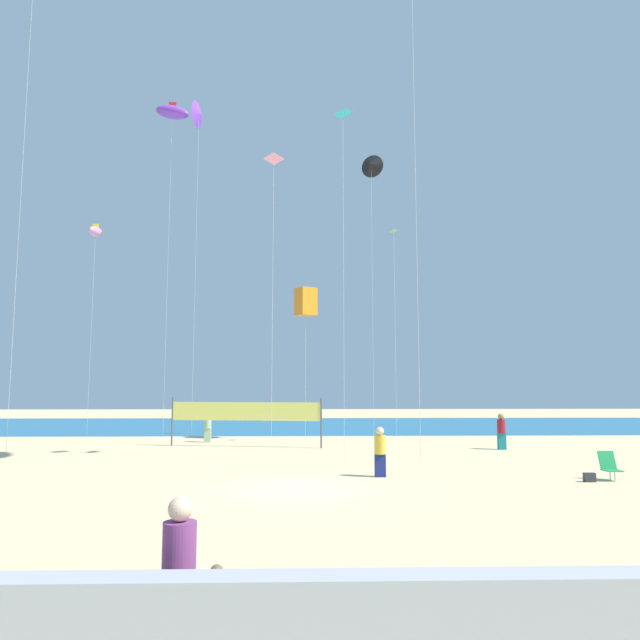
% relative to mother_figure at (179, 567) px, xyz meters
% --- Properties ---
extents(ground_plane, '(120.00, 120.00, 0.00)m').
position_rel_mother_figure_xyz_m(ground_plane, '(1.21, 10.60, -0.90)').
color(ground_plane, '#D1BC89').
extents(ocean_band, '(120.00, 20.00, 0.01)m').
position_rel_mother_figure_xyz_m(ocean_band, '(1.21, 38.79, -0.90)').
color(ocean_band, '#1E6B99').
rests_on(ocean_band, ground).
extents(boardwalk_ledge, '(28.00, 0.44, 1.07)m').
position_rel_mother_figure_xyz_m(boardwalk_ledge, '(1.21, -0.89, -0.37)').
color(boardwalk_ledge, '#A8A8AD').
rests_on(boardwalk_ledge, ground).
extents(mother_figure, '(0.39, 0.39, 1.69)m').
position_rel_mother_figure_xyz_m(mother_figure, '(0.00, 0.00, 0.00)').
color(mother_figure, white).
rests_on(mother_figure, ground).
extents(toddler_figure, '(0.21, 0.21, 0.91)m').
position_rel_mother_figure_xyz_m(toddler_figure, '(0.42, 0.07, -0.42)').
color(toddler_figure, '#EA7260').
rests_on(toddler_figure, ground).
extents(beachgoer_mustard_shirt, '(0.37, 0.37, 1.62)m').
position_rel_mother_figure_xyz_m(beachgoer_mustard_shirt, '(3.96, 12.72, -0.04)').
color(beachgoer_mustard_shirt, navy).
rests_on(beachgoer_mustard_shirt, ground).
extents(beachgoer_maroon_shirt, '(0.38, 0.38, 1.68)m').
position_rel_mother_figure_xyz_m(beachgoer_maroon_shirt, '(10.77, 20.97, -0.01)').
color(beachgoer_maroon_shirt, '#19727A').
rests_on(beachgoer_maroon_shirt, ground).
extents(beachgoer_sage_shirt, '(0.37, 0.37, 1.62)m').
position_rel_mother_figure_xyz_m(beachgoer_sage_shirt, '(-3.67, 25.00, -0.04)').
color(beachgoer_sage_shirt, '#99B28C').
rests_on(beachgoer_sage_shirt, ground).
extents(folding_beach_chair, '(0.52, 0.65, 0.89)m').
position_rel_mother_figure_xyz_m(folding_beach_chair, '(11.17, 11.86, -0.44)').
color(folding_beach_chair, '#1E8C4C').
rests_on(folding_beach_chair, ground).
extents(volleyball_net, '(7.53, 1.45, 2.40)m').
position_rel_mother_figure_xyz_m(volleyball_net, '(-1.44, 22.52, 0.73)').
color(volleyball_net, '#4C4C51').
rests_on(volleyball_net, ground).
extents(beach_handbag, '(0.35, 0.17, 0.28)m').
position_rel_mother_figure_xyz_m(beach_handbag, '(10.34, 11.52, -0.76)').
color(beach_handbag, '#2D2D33').
rests_on(beach_handbag, ground).
extents(kite_cyan_diamond, '(0.75, 0.73, 14.48)m').
position_rel_mother_figure_xyz_m(kite_cyan_diamond, '(3.01, 16.36, 13.21)').
color(kite_cyan_diamond, silver).
rests_on(kite_cyan_diamond, ground).
extents(kite_pink_diamond, '(0.65, 0.67, 12.73)m').
position_rel_mother_figure_xyz_m(kite_pink_diamond, '(0.14, 17.03, 11.51)').
color(kite_pink_diamond, silver).
rests_on(kite_pink_diamond, ground).
extents(kite_lime_diamond, '(0.49, 0.48, 11.18)m').
position_rel_mother_figure_xyz_m(kite_lime_diamond, '(6.12, 23.05, 9.66)').
color(kite_lime_diamond, silver).
rests_on(kite_lime_diamond, ground).
extents(kite_pink_inflatable, '(0.67, 1.88, 13.04)m').
position_rel_mother_figure_xyz_m(kite_pink_inflatable, '(-11.58, 29.33, 11.63)').
color(kite_pink_inflatable, silver).
rests_on(kite_pink_inflatable, ground).
extents(kite_violet_delta, '(0.62, 1.69, 20.44)m').
position_rel_mother_figure_xyz_m(kite_violet_delta, '(-5.06, 27.91, 18.67)').
color(kite_violet_delta, silver).
rests_on(kite_violet_delta, ground).
extents(kite_violet_inflatable, '(2.69, 1.62, 20.95)m').
position_rel_mother_figure_xyz_m(kite_violet_inflatable, '(-6.94, 28.89, 19.29)').
color(kite_violet_inflatable, silver).
rests_on(kite_violet_inflatable, ground).
extents(kite_orange_box, '(1.32, 1.32, 8.45)m').
position_rel_mother_figure_xyz_m(kite_orange_box, '(1.54, 25.89, 6.77)').
color(kite_orange_box, silver).
rests_on(kite_orange_box, ground).
extents(kite_black_delta, '(1.40, 0.99, 16.57)m').
position_rel_mother_figure_xyz_m(kite_black_delta, '(5.37, 26.39, 14.97)').
color(kite_black_delta, silver).
rests_on(kite_black_delta, ground).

